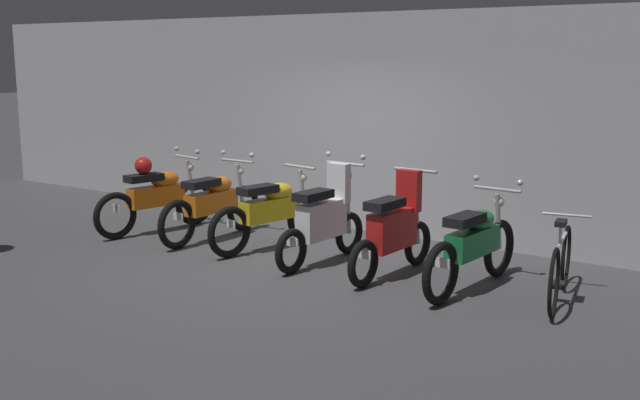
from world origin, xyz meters
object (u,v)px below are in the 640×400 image
motorbike_slot_0 (157,195)px  bicycle (560,267)px  motorbike_slot_2 (271,211)px  motorbike_slot_5 (473,244)px  motorbike_slot_3 (324,220)px  motorbike_slot_4 (394,230)px  motorbike_slot_1 (213,203)px

motorbike_slot_0 → bicycle: motorbike_slot_0 is taller
motorbike_slot_2 → motorbike_slot_5: 2.87m
motorbike_slot_0 → motorbike_slot_2: motorbike_slot_0 is taller
motorbike_slot_3 → motorbike_slot_4: motorbike_slot_3 is taller
motorbike_slot_0 → motorbike_slot_2: 1.92m
motorbike_slot_2 → motorbike_slot_3: 0.97m
motorbike_slot_2 → motorbike_slot_4: (1.91, -0.18, 0.03)m
motorbike_slot_4 → bicycle: motorbike_slot_4 is taller
motorbike_slot_3 → motorbike_slot_1: bearing=175.5°
bicycle → motorbike_slot_1: bearing=179.6°
motorbike_slot_4 → motorbike_slot_5: motorbike_slot_4 is taller
motorbike_slot_2 → motorbike_slot_3: size_ratio=1.15×
motorbike_slot_1 → motorbike_slot_3: 1.92m
motorbike_slot_1 → motorbike_slot_4: motorbike_slot_4 is taller
motorbike_slot_3 → motorbike_slot_4: (0.96, 0.01, -0.00)m
motorbike_slot_5 → bicycle: bearing=6.6°
motorbike_slot_2 → motorbike_slot_0: bearing=-175.4°
motorbike_slot_4 → bicycle: 1.87m
motorbike_slot_0 → bicycle: bearing=0.8°
bicycle → motorbike_slot_5: bearing=-173.4°
motorbike_slot_5 → motorbike_slot_4: bearing=-179.5°
motorbike_slot_2 → motorbike_slot_4: bearing=-5.5°
motorbike_slot_3 → bicycle: size_ratio=0.99×
motorbike_slot_3 → motorbike_slot_5: size_ratio=0.86×
bicycle → motorbike_slot_4: bearing=-176.6°
motorbike_slot_5 → motorbike_slot_2: bearing=176.5°
motorbike_slot_1 → motorbike_slot_2: motorbike_slot_1 is taller
motorbike_slot_1 → motorbike_slot_5: (3.83, -0.14, 0.00)m
motorbike_slot_0 → motorbike_slot_1: (0.96, 0.11, -0.04)m
motorbike_slot_0 → motorbike_slot_1: size_ratio=0.99×
motorbike_slot_2 → motorbike_slot_4: motorbike_slot_4 is taller
bicycle → motorbike_slot_3: bearing=-177.6°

